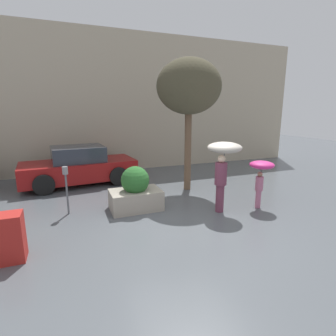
# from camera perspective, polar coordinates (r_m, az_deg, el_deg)

# --- Properties ---
(ground_plane) EXTENTS (40.00, 40.00, 0.00)m
(ground_plane) POSITION_cam_1_polar(r_m,az_deg,el_deg) (6.49, 3.15, -12.19)
(ground_plane) COLOR #51565B
(building_facade) EXTENTS (18.00, 0.30, 6.00)m
(building_facade) POSITION_cam_1_polar(r_m,az_deg,el_deg) (12.11, -9.84, 13.77)
(building_facade) COLOR #B7A88E
(building_facade) RESTS_ON ground
(planter_box) EXTENTS (1.38, 0.89, 1.22)m
(planter_box) POSITION_cam_1_polar(r_m,az_deg,el_deg) (7.30, -7.09, -5.18)
(planter_box) COLOR #9E9384
(planter_box) RESTS_ON ground
(person_adult) EXTENTS (0.91, 0.91, 1.89)m
(person_adult) POSITION_cam_1_polar(r_m,az_deg,el_deg) (7.07, 11.97, 2.16)
(person_adult) COLOR brown
(person_adult) RESTS_ON ground
(person_child) EXTENTS (0.67, 0.67, 1.33)m
(person_child) POSITION_cam_1_polar(r_m,az_deg,el_deg) (7.71, 19.61, -0.54)
(person_child) COLOR #B76684
(person_child) RESTS_ON ground
(parked_car_near) EXTENTS (4.14, 2.20, 1.41)m
(parked_car_near) POSITION_cam_1_polar(r_m,az_deg,el_deg) (10.24, -18.77, 0.26)
(parked_car_near) COLOR maroon
(parked_car_near) RESTS_ON ground
(street_tree) EXTENTS (2.10, 2.10, 4.34)m
(street_tree) POSITION_cam_1_polar(r_m,az_deg,el_deg) (8.85, 4.56, 17.05)
(street_tree) COLOR brown
(street_tree) RESTS_ON ground
(parking_meter) EXTENTS (0.14, 0.14, 1.29)m
(parking_meter) POSITION_cam_1_polar(r_m,az_deg,el_deg) (7.30, -21.34, -2.52)
(parking_meter) COLOR #595B60
(parking_meter) RESTS_ON ground
(newspaper_box) EXTENTS (0.50, 0.44, 0.90)m
(newspaper_box) POSITION_cam_1_polar(r_m,az_deg,el_deg) (5.69, -31.33, -12.86)
(newspaper_box) COLOR #B2231E
(newspaper_box) RESTS_ON ground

